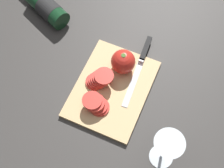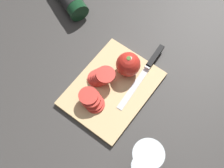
% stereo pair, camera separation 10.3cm
% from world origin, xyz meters
% --- Properties ---
extents(ground_plane, '(3.00, 3.00, 0.00)m').
position_xyz_m(ground_plane, '(0.00, 0.00, 0.00)').
color(ground_plane, '#383533').
extents(cutting_board, '(0.32, 0.24, 0.01)m').
position_xyz_m(cutting_board, '(0.02, -0.02, 0.01)').
color(cutting_board, tan).
rests_on(cutting_board, ground_plane).
extents(wine_bottle, '(0.17, 0.31, 0.08)m').
position_xyz_m(wine_bottle, '(0.23, 0.34, 0.04)').
color(wine_bottle, '#14381E').
rests_on(wine_bottle, ground_plane).
extents(wine_glass, '(0.09, 0.09, 0.17)m').
position_xyz_m(wine_glass, '(-0.13, -0.26, 0.11)').
color(wine_glass, silver).
rests_on(wine_glass, ground_plane).
extents(whole_tomato, '(0.08, 0.08, 0.08)m').
position_xyz_m(whole_tomato, '(0.11, -0.03, 0.06)').
color(whole_tomato, red).
rests_on(whole_tomato, cutting_board).
extents(knife, '(0.29, 0.04, 0.01)m').
position_xyz_m(knife, '(0.18, -0.08, 0.02)').
color(knife, silver).
rests_on(knife, cutting_board).
extents(tomato_slice_stack_near, '(0.07, 0.09, 0.04)m').
position_xyz_m(tomato_slice_stack_near, '(-0.06, -0.00, 0.04)').
color(tomato_slice_stack_near, red).
rests_on(tomato_slice_stack_near, cutting_board).
extents(tomato_slice_stack_far, '(0.08, 0.09, 0.05)m').
position_xyz_m(tomato_slice_stack_far, '(0.03, 0.02, 0.04)').
color(tomato_slice_stack_far, red).
rests_on(tomato_slice_stack_far, cutting_board).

